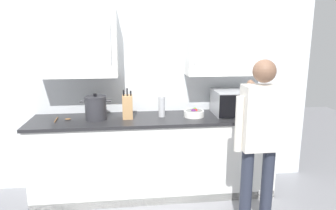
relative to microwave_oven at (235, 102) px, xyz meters
name	(u,v)px	position (x,y,z in m)	size (l,w,h in m)	color
back_wall_tiled	(152,62)	(-0.93, 0.26, 0.45)	(3.94, 0.44, 2.82)	silver
counter_unit	(155,156)	(-0.93, -0.04, -0.60)	(2.71, 0.63, 0.91)	white
microwave_oven	(235,102)	(0.00, 0.00, 0.00)	(0.52, 0.45, 0.28)	#B7BABF
knife_block	(128,107)	(-1.22, -0.03, -0.01)	(0.11, 0.15, 0.34)	tan
thermos_flask	(162,106)	(-0.85, -0.01, -0.02)	(0.08, 0.08, 0.23)	#B7BABF
stock_pot	(96,108)	(-1.57, -0.04, -0.01)	(0.33, 0.23, 0.29)	#2D2D33
fruit_bowl	(194,113)	(-0.48, -0.05, -0.10)	(0.23, 0.23, 0.10)	white
wooden_spoon	(63,119)	(-1.92, -0.02, -0.13)	(0.17, 0.18, 0.02)	brown
person_figure	(260,133)	(-0.06, -0.86, -0.09)	(0.44, 0.65, 1.61)	#282D3D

